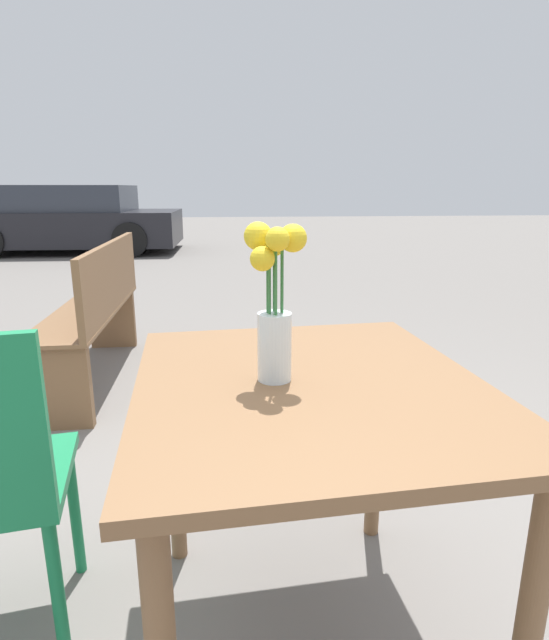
% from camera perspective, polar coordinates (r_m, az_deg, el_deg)
% --- Properties ---
extents(ground_plane, '(40.00, 40.00, 0.00)m').
position_cam_1_polar(ground_plane, '(1.58, 3.41, -32.69)').
color(ground_plane, slate).
extents(table_front, '(0.84, 0.94, 0.74)m').
position_cam_1_polar(table_front, '(1.19, 3.88, -11.69)').
color(table_front, brown).
rests_on(table_front, ground_plane).
extents(flower_vase, '(0.13, 0.13, 0.35)m').
position_cam_1_polar(flower_vase, '(1.09, -0.06, 1.24)').
color(flower_vase, silver).
rests_on(flower_vase, table_front).
extents(bench_near, '(0.38, 1.47, 0.85)m').
position_cam_1_polar(bench_near, '(3.22, -19.45, 1.26)').
color(bench_near, brown).
rests_on(bench_near, ground_plane).
extents(parked_car, '(3.85, 1.99, 1.21)m').
position_cam_1_polar(parked_car, '(10.15, -21.99, 10.52)').
color(parked_car, black).
rests_on(parked_car, ground_plane).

